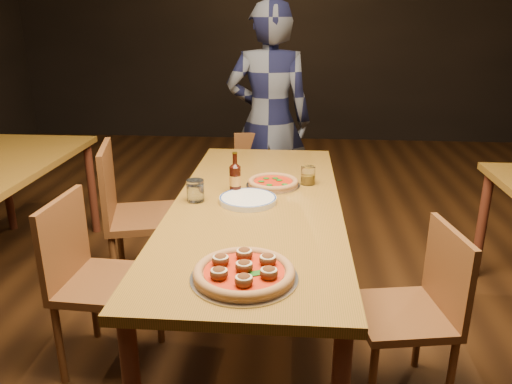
# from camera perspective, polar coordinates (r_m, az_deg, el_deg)

# --- Properties ---
(ground) EXTENTS (9.00, 9.00, 0.00)m
(ground) POSITION_cam_1_polar(r_m,az_deg,el_deg) (2.76, 0.09, -15.91)
(ground) COLOR black
(table_main) EXTENTS (0.80, 2.00, 0.75)m
(table_main) POSITION_cam_1_polar(r_m,az_deg,el_deg) (2.43, 0.09, -2.76)
(table_main) COLOR brown
(table_main) RESTS_ON ground
(chair_main_nw) EXTENTS (0.43, 0.43, 0.87)m
(chair_main_nw) POSITION_cam_1_polar(r_m,az_deg,el_deg) (2.44, -16.61, -9.82)
(chair_main_nw) COLOR brown
(chair_main_nw) RESTS_ON ground
(chair_main_sw) EXTENTS (0.54, 0.54, 0.95)m
(chair_main_sw) POSITION_cam_1_polar(r_m,az_deg,el_deg) (3.03, -12.35, -2.71)
(chair_main_sw) COLOR brown
(chair_main_sw) RESTS_ON ground
(chair_main_e) EXTENTS (0.44, 0.44, 0.82)m
(chair_main_e) POSITION_cam_1_polar(r_m,az_deg,el_deg) (2.26, 16.34, -13.13)
(chair_main_e) COLOR brown
(chair_main_e) RESTS_ON ground
(chair_end) EXTENTS (0.45, 0.45, 0.83)m
(chair_end) POSITION_cam_1_polar(r_m,az_deg,el_deg) (3.58, 0.80, 0.22)
(chair_end) COLOR brown
(chair_end) RESTS_ON ground
(pizza_meatball) EXTENTS (0.37, 0.37, 0.07)m
(pizza_meatball) POSITION_cam_1_polar(r_m,az_deg,el_deg) (1.72, -1.37, -9.13)
(pizza_meatball) COLOR #B7B7BF
(pizza_meatball) RESTS_ON table_main
(pizza_margherita) EXTENTS (0.28, 0.28, 0.04)m
(pizza_margherita) POSITION_cam_1_polar(r_m,az_deg,el_deg) (2.63, 1.97, 1.09)
(pizza_margherita) COLOR #B7B7BF
(pizza_margherita) RESTS_ON table_main
(plate_stack) EXTENTS (0.28, 0.28, 0.03)m
(plate_stack) POSITION_cam_1_polar(r_m,az_deg,el_deg) (2.40, -0.93, -0.88)
(plate_stack) COLOR white
(plate_stack) RESTS_ON table_main
(beer_bottle) EXTENTS (0.06, 0.06, 0.21)m
(beer_bottle) POSITION_cam_1_polar(r_m,az_deg,el_deg) (2.50, -2.40, 1.48)
(beer_bottle) COLOR black
(beer_bottle) RESTS_ON table_main
(water_glass) EXTENTS (0.08, 0.08, 0.11)m
(water_glass) POSITION_cam_1_polar(r_m,az_deg,el_deg) (2.42, -6.94, 0.16)
(water_glass) COLOR white
(water_glass) RESTS_ON table_main
(amber_glass) EXTENTS (0.08, 0.08, 0.10)m
(amber_glass) POSITION_cam_1_polar(r_m,az_deg,el_deg) (2.66, 5.96, 1.90)
(amber_glass) COLOR #8F6310
(amber_glass) RESTS_ON table_main
(diner) EXTENTS (0.63, 0.42, 1.72)m
(diner) POSITION_cam_1_polar(r_m,az_deg,el_deg) (3.72, 1.50, 8.02)
(diner) COLOR black
(diner) RESTS_ON ground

